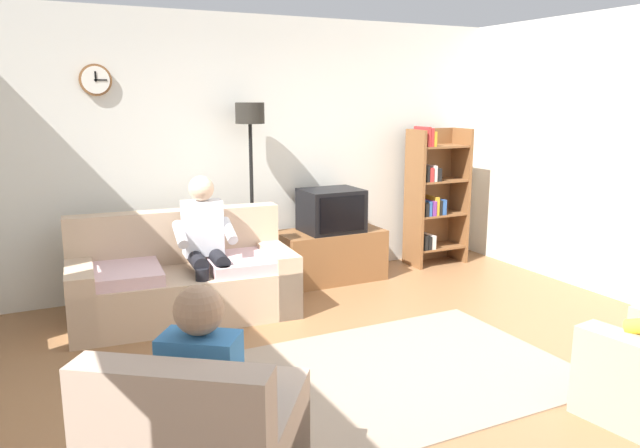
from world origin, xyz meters
name	(u,v)px	position (x,y,z in m)	size (l,w,h in m)	color
ground_plane	(396,377)	(0.00, 0.00, 0.00)	(12.00, 12.00, 0.00)	#8C603D
back_wall_assembly	(257,151)	(0.00, 2.66, 1.35)	(6.20, 0.17, 2.70)	silver
couch	(183,282)	(-1.02, 1.85, 0.31)	(1.96, 1.03, 0.90)	tan
tv_stand	(330,255)	(0.64, 2.25, 0.27)	(1.10, 0.56, 0.53)	brown
tv	(331,210)	(0.64, 2.23, 0.75)	(0.60, 0.49, 0.44)	black
bookshelf	(433,196)	(2.00, 2.32, 0.79)	(0.68, 0.36, 1.58)	brown
floor_lamp	(251,144)	(-0.18, 2.35, 1.45)	(0.28, 0.28, 1.85)	black
area_rug	(410,370)	(0.14, 0.04, 0.01)	(2.20, 1.70, 0.01)	gray
person_on_couch	(205,239)	(-0.83, 1.74, 0.70)	(0.53, 0.56, 1.24)	silver
person_in_left_armchair	(209,388)	(-1.53, -0.76, 0.60)	(0.62, 0.64, 1.12)	#3372B2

